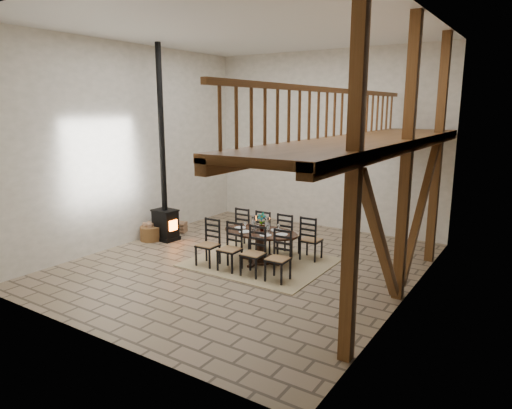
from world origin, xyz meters
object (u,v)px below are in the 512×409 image
Objects in this scene: wood_stove at (164,198)px; log_basket at (151,233)px; dining_table at (260,247)px; log_stack at (181,227)px.

log_basket is at bearing -136.46° from wood_stove.
wood_stove is 8.76× the size of log_basket.
wood_stove reaches higher than dining_table.
wood_stove is 1.25m from log_stack.
wood_stove is 13.03× the size of log_stack.
wood_stove reaches higher than log_stack.
dining_table is 3.93× the size of log_basket.
wood_stove is at bearing 39.32° from log_basket.
log_basket is 1.49× the size of log_stack.
log_stack is (-0.16, 0.75, -0.98)m from wood_stove.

